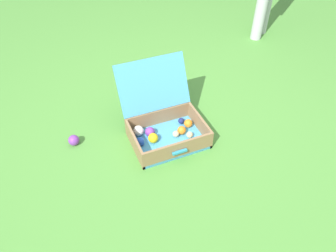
{
  "coord_description": "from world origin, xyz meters",
  "views": [
    {
      "loc": [
        -0.7,
        -1.62,
        1.7
      ],
      "look_at": [
        -0.04,
        -0.04,
        0.15
      ],
      "focal_mm": 33.96,
      "sensor_mm": 36.0,
      "label": 1
    }
  ],
  "objects": [
    {
      "name": "ground_plane",
      "position": [
        0.0,
        0.0,
        0.0
      ],
      "size": [
        16.0,
        16.0,
        0.0
      ],
      "primitive_type": "plane",
      "color": "#4C8C38"
    },
    {
      "name": "open_suitcase",
      "position": [
        -0.05,
        0.04,
        0.12
      ],
      "size": [
        0.54,
        0.61,
        0.51
      ],
      "color": "#4799C6",
      "rests_on": "ground"
    },
    {
      "name": "stray_ball_on_grass",
      "position": [
        -0.7,
        0.19,
        0.04
      ],
      "size": [
        0.08,
        0.08,
        0.08
      ],
      "primitive_type": "sphere",
      "color": "purple",
      "rests_on": "ground"
    }
  ]
}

